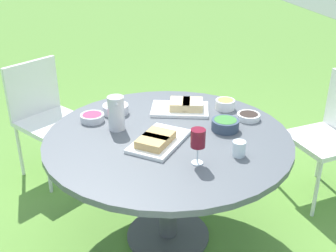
# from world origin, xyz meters

# --- Properties ---
(ground_plane) EXTENTS (40.00, 40.00, 0.00)m
(ground_plane) POSITION_xyz_m (0.00, 0.00, 0.00)
(ground_plane) COLOR #5B8C38
(dining_table) EXTENTS (1.41, 1.41, 0.73)m
(dining_table) POSITION_xyz_m (0.00, 0.00, 0.63)
(dining_table) COLOR #4C4C51
(dining_table) RESTS_ON ground_plane
(chair_near_left) EXTENTS (0.51, 0.49, 0.89)m
(chair_near_left) POSITION_xyz_m (-0.23, 1.24, 0.52)
(chair_near_left) COLOR silver
(chair_near_left) RESTS_ON ground_plane
(chair_near_right) EXTENTS (0.60, 0.60, 0.89)m
(chair_near_right) POSITION_xyz_m (-1.00, -0.75, 0.52)
(chair_near_right) COLOR silver
(chair_near_right) RESTS_ON ground_plane
(water_pitcher) EXTENTS (0.10, 0.10, 0.20)m
(water_pitcher) POSITION_xyz_m (-0.15, -0.27, 0.83)
(water_pitcher) COLOR silver
(water_pitcher) RESTS_ON dining_table
(wine_glass) EXTENTS (0.07, 0.07, 0.19)m
(wine_glass) POSITION_xyz_m (0.33, 0.08, 0.86)
(wine_glass) COLOR silver
(wine_glass) RESTS_ON dining_table
(platter_bread_main) EXTENTS (0.33, 0.42, 0.07)m
(platter_bread_main) POSITION_xyz_m (-0.32, 0.17, 0.75)
(platter_bread_main) COLOR white
(platter_bread_main) RESTS_ON dining_table
(platter_charcuterie) EXTENTS (0.44, 0.41, 0.06)m
(platter_charcuterie) POSITION_xyz_m (0.09, -0.08, 0.75)
(platter_charcuterie) COLOR white
(platter_charcuterie) RESTS_ON dining_table
(bowl_fries) EXTENTS (0.12, 0.12, 0.06)m
(bowl_fries) POSITION_xyz_m (-0.29, 0.44, 0.76)
(bowl_fries) COLOR white
(bowl_fries) RESTS_ON dining_table
(bowl_salad) EXTENTS (0.16, 0.16, 0.07)m
(bowl_salad) POSITION_xyz_m (-0.00, 0.34, 0.76)
(bowl_salad) COLOR #334256
(bowl_salad) RESTS_ON dining_table
(bowl_olives) EXTENTS (0.14, 0.14, 0.04)m
(bowl_olives) POSITION_xyz_m (-0.11, 0.53, 0.75)
(bowl_olives) COLOR white
(bowl_olives) RESTS_ON dining_table
(bowl_dip_red) EXTENTS (0.14, 0.14, 0.04)m
(bowl_dip_red) POSITION_xyz_m (-0.29, -0.41, 0.75)
(bowl_dip_red) COLOR silver
(bowl_dip_red) RESTS_ON dining_table
(bowl_dip_cream) EXTENTS (0.16, 0.16, 0.06)m
(bowl_dip_cream) POSITION_xyz_m (-0.38, -0.26, 0.76)
(bowl_dip_cream) COLOR silver
(bowl_dip_cream) RESTS_ON dining_table
(cup_water_near) EXTENTS (0.07, 0.07, 0.08)m
(cup_water_near) POSITION_xyz_m (0.30, 0.31, 0.77)
(cup_water_near) COLOR silver
(cup_water_near) RESTS_ON dining_table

